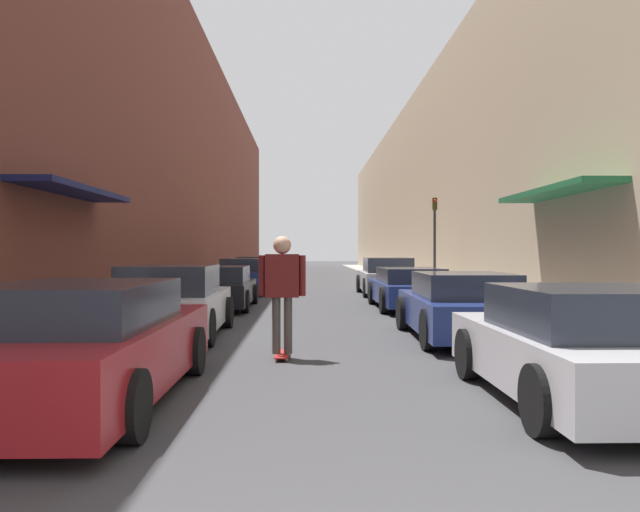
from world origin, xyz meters
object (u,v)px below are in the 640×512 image
object	(u,v)px
skateboarder	(282,283)
parked_car_left_2	(220,288)
parked_car_left_4	(256,271)
parked_car_left_1	(172,303)
parked_car_left_0	(81,344)
parked_car_left_3	(244,277)
parked_car_right_0	(587,347)
parked_car_right_1	(461,306)
traffic_light	(435,234)
parked_car_right_2	(409,288)
parked_car_right_3	(387,277)

from	to	relation	value
skateboarder	parked_car_left_2	bearing A→B (deg)	104.03
parked_car_left_2	skateboarder	world-z (taller)	skateboarder
parked_car_left_2	parked_car_left_4	bearing A→B (deg)	89.93
parked_car_left_1	parked_car_left_0	bearing A→B (deg)	-88.40
parked_car_left_3	parked_car_left_0	bearing A→B (deg)	-90.04
parked_car_right_0	parked_car_left_1	bearing A→B (deg)	136.27
parked_car_right_1	skateboarder	bearing A→B (deg)	-148.26
parked_car_right_0	parked_car_right_1	world-z (taller)	parked_car_right_0
parked_car_left_2	traffic_light	size ratio (longest dim) A/B	1.32
parked_car_right_1	traffic_light	bearing A→B (deg)	80.62
parked_car_right_2	skateboarder	distance (m)	8.71
skateboarder	parked_car_right_3	bearing A→B (deg)	76.25
parked_car_left_4	parked_car_left_3	bearing A→B (deg)	-89.54
parked_car_left_1	parked_car_left_3	size ratio (longest dim) A/B	1.01
parked_car_left_3	parked_car_right_3	size ratio (longest dim) A/B	0.93
parked_car_left_1	parked_car_right_0	world-z (taller)	parked_car_left_1
parked_car_right_0	parked_car_right_2	bearing A→B (deg)	90.50
parked_car_left_0	traffic_light	size ratio (longest dim) A/B	1.34
parked_car_left_3	parked_car_right_1	bearing A→B (deg)	-66.99
parked_car_left_4	parked_car_right_1	size ratio (longest dim) A/B	1.06
parked_car_right_0	skateboarder	size ratio (longest dim) A/B	2.14
parked_car_right_3	parked_car_left_3	bearing A→B (deg)	174.08
parked_car_left_1	parked_car_right_0	size ratio (longest dim) A/B	1.09
parked_car_left_2	skateboarder	size ratio (longest dim) A/B	2.50
parked_car_left_0	parked_car_left_4	bearing A→B (deg)	90.09
parked_car_left_2	parked_car_left_4	distance (m)	11.96
parked_car_right_2	parked_car_right_0	bearing A→B (deg)	-89.50
traffic_light	parked_car_left_3	bearing A→B (deg)	176.07
parked_car_right_0	parked_car_right_2	size ratio (longest dim) A/B	0.83
parked_car_right_1	parked_car_right_2	size ratio (longest dim) A/B	0.92
parked_car_right_2	parked_car_left_4	bearing A→B (deg)	113.53
parked_car_right_0	skateboarder	xyz separation A→B (m)	(-3.34, 2.86, 0.54)
parked_car_left_0	parked_car_left_3	size ratio (longest dim) A/B	1.10
parked_car_right_1	parked_car_right_3	distance (m)	11.71
parked_car_left_3	parked_car_left_1	bearing A→B (deg)	-90.75
parked_car_left_4	parked_car_right_3	world-z (taller)	parked_car_right_3
parked_car_left_0	parked_car_right_3	bearing A→B (deg)	71.91
parked_car_left_4	skateboarder	bearing A→B (deg)	-84.21
parked_car_right_2	parked_car_right_3	world-z (taller)	parked_car_right_3
parked_car_left_0	parked_car_left_2	distance (m)	11.02
parked_car_left_1	parked_car_left_2	size ratio (longest dim) A/B	0.93
parked_car_left_0	parked_car_right_2	size ratio (longest dim) A/B	0.98
parked_car_left_2	parked_car_right_0	world-z (taller)	parked_car_right_0
parked_car_right_3	parked_car_right_0	bearing A→B (deg)	-90.03
parked_car_left_1	skateboarder	world-z (taller)	skateboarder
parked_car_left_1	parked_car_left_3	world-z (taller)	parked_car_left_1
skateboarder	parked_car_left_0	bearing A→B (deg)	-126.35
parked_car_left_2	parked_car_right_3	bearing A→B (deg)	44.96
parked_car_left_0	parked_car_right_0	size ratio (longest dim) A/B	1.19
parked_car_right_1	parked_car_right_3	size ratio (longest dim) A/B	0.96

